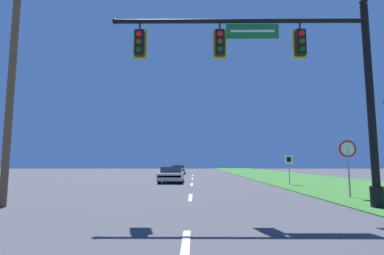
% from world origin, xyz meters
% --- Properties ---
extents(grass_verge_right, '(10.00, 110.00, 0.04)m').
position_xyz_m(grass_verge_right, '(10.50, 30.00, 0.02)').
color(grass_verge_right, '#38752D').
rests_on(grass_verge_right, ground).
extents(road_center_line, '(0.16, 34.80, 0.01)m').
position_xyz_m(road_center_line, '(0.00, 22.00, 0.01)').
color(road_center_line, silver).
rests_on(road_center_line, ground).
extents(signal_mast, '(9.46, 0.47, 7.54)m').
position_xyz_m(signal_mast, '(3.83, 10.82, 4.71)').
color(signal_mast, black).
rests_on(signal_mast, grass_verge_right).
extents(car_ahead, '(1.82, 4.36, 1.19)m').
position_xyz_m(car_ahead, '(-1.62, 24.28, 0.60)').
color(car_ahead, black).
rests_on(car_ahead, ground).
extents(far_car, '(1.82, 4.38, 1.19)m').
position_xyz_m(far_car, '(-2.03, 42.93, 0.60)').
color(far_car, black).
rests_on(far_car, ground).
extents(stop_sign, '(0.76, 0.07, 2.50)m').
position_xyz_m(stop_sign, '(7.03, 13.83, 1.86)').
color(stop_sign, gray).
rests_on(stop_sign, grass_verge_right).
extents(route_sign_post, '(0.55, 0.06, 2.03)m').
position_xyz_m(route_sign_post, '(6.83, 21.59, 1.53)').
color(route_sign_post, gray).
rests_on(route_sign_post, grass_verge_right).
extents(utility_pole_near, '(1.80, 0.26, 9.20)m').
position_xyz_m(utility_pole_near, '(-6.58, 11.10, 4.76)').
color(utility_pole_near, brown).
rests_on(utility_pole_near, ground).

